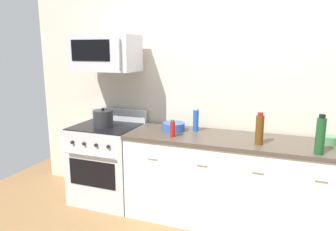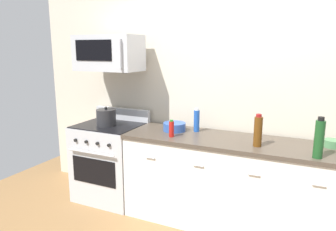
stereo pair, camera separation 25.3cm
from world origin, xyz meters
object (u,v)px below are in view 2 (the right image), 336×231
bowl_blue_mixing (174,127)px  bottle_hot_sauce_red (171,129)px  microwave (109,53)px  stockpot (106,117)px  range_oven (111,161)px  bottle_wine_amber (258,131)px  bottle_soda_blue (197,120)px  bowl_green_glaze (332,143)px  bottle_wine_green (319,139)px

bowl_blue_mixing → bottle_hot_sauce_red: bearing=-73.2°
microwave → stockpot: (-0.00, -0.10, -0.73)m
range_oven → bottle_wine_amber: bearing=-3.9°
bowl_blue_mixing → stockpot: bearing=-171.6°
bottle_soda_blue → bowl_blue_mixing: bottle_soda_blue is taller
range_oven → bottle_hot_sauce_red: bearing=-10.4°
bottle_wine_amber → stockpot: size_ratio=1.34×
range_oven → bottle_wine_amber: (1.73, -0.12, 0.59)m
bottle_wine_amber → bowl_blue_mixing: bottle_wine_amber is taller
microwave → bowl_green_glaze: 2.49m
bowl_blue_mixing → bottle_soda_blue: bearing=18.5°
bottle_wine_amber → bowl_green_glaze: bottle_wine_amber is taller
microwave → bottle_soda_blue: microwave is taller
bottle_wine_amber → stockpot: (-1.73, 0.06, -0.05)m
stockpot → bottle_hot_sauce_red: bearing=-7.0°
bottle_soda_blue → stockpot: (-1.04, -0.20, -0.02)m
range_oven → bottle_wine_amber: bottle_wine_amber is taller
microwave → bottle_hot_sauce_red: (0.88, -0.21, -0.75)m
range_oven → bottle_soda_blue: size_ratio=4.17×
bottle_soda_blue → bowl_green_glaze: bottle_soda_blue is taller
bowl_blue_mixing → bowl_green_glaze: bearing=2.9°
range_oven → bottle_wine_amber: 1.83m
bottle_soda_blue → bowl_green_glaze: size_ratio=1.67×
bottle_wine_amber → bowl_green_glaze: bearing=22.9°
bottle_soda_blue → bottle_wine_amber: bearing=-20.8°
bowl_green_glaze → stockpot: stockpot is taller
bottle_hot_sauce_red → stockpot: 0.89m
bottle_soda_blue → bottle_wine_green: (1.19, -0.37, 0.04)m
microwave → bowl_green_glaze: size_ratio=4.85×
bottle_wine_amber → bottle_soda_blue: bearing=159.2°
range_oven → bowl_green_glaze: bearing=3.6°
bottle_wine_green → bowl_green_glaze: 0.42m
range_oven → bottle_hot_sauce_red: (0.88, -0.16, 0.53)m
range_oven → stockpot: stockpot is taller
bottle_wine_green → stockpot: 2.24m
bottle_hot_sauce_red → stockpot: (-0.88, 0.11, 0.01)m
stockpot → bottle_wine_green: bearing=-4.6°
microwave → bottle_wine_green: bearing=-7.1°
bottle_hot_sauce_red → bowl_blue_mixing: size_ratio=0.72×
bowl_green_glaze → microwave: bearing=-177.5°
bowl_blue_mixing → stockpot: size_ratio=1.08×
bottle_wine_green → bottle_soda_blue: bearing=162.5°
microwave → bottle_hot_sauce_red: microwave is taller
range_oven → stockpot: bearing=-90.0°
bottle_wine_amber → bottle_wine_green: bearing=-12.7°
bottle_wine_green → bowl_green_glaze: bottle_wine_green is taller
bottle_hot_sauce_red → bottle_wine_amber: (0.85, 0.04, 0.06)m
microwave → bowl_blue_mixing: size_ratio=3.04×
range_oven → stockpot: (0.00, -0.05, 0.55)m
microwave → bottle_hot_sauce_red: size_ratio=4.25×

